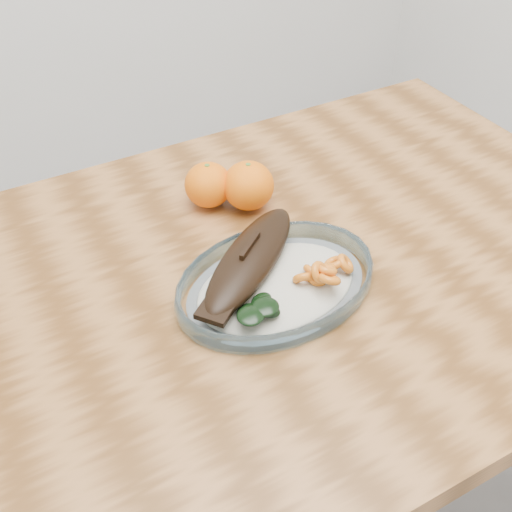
% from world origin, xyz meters
% --- Properties ---
extents(dining_table, '(1.20, 0.80, 0.75)m').
position_xyz_m(dining_table, '(0.00, 0.00, 0.65)').
color(dining_table, brown).
rests_on(dining_table, ground).
extents(plated_meal, '(0.57, 0.57, 0.08)m').
position_xyz_m(plated_meal, '(-0.03, -0.04, 0.77)').
color(plated_meal, white).
rests_on(plated_meal, dining_table).
extents(orange_left, '(0.08, 0.08, 0.08)m').
position_xyz_m(orange_left, '(-0.02, 0.19, 0.79)').
color(orange_left, '#FF4D05').
rests_on(orange_left, dining_table).
extents(orange_right, '(0.08, 0.08, 0.08)m').
position_xyz_m(orange_right, '(0.03, 0.15, 0.79)').
color(orange_right, '#FF4D05').
rests_on(orange_right, dining_table).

